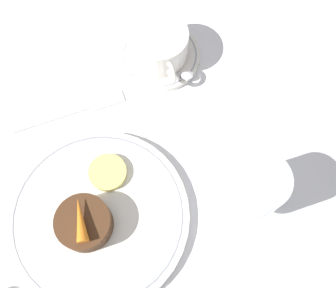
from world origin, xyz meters
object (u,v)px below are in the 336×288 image
at_px(coffee_cup, 158,44).
at_px(dinner_plate, 99,216).
at_px(dessert_cake, 84,223).
at_px(fork, 82,108).
at_px(wine_glass, 256,187).

bearing_deg(coffee_cup, dinner_plate, -38.69).
bearing_deg(dessert_cake, fork, 165.78).
height_order(wine_glass, dessert_cake, wine_glass).
bearing_deg(wine_glass, dinner_plate, -104.83).
bearing_deg(wine_glass, dessert_cake, -101.86).
relative_size(wine_glass, dessert_cake, 1.52).
relative_size(coffee_cup, fork, 0.67).
relative_size(dinner_plate, fork, 1.43).
bearing_deg(dinner_plate, dessert_cake, -68.44).
distance_m(coffee_cup, wine_glass, 0.28).
distance_m(coffee_cup, dessert_cake, 0.30).
bearing_deg(fork, dessert_cake, -14.22).
distance_m(fork, dessert_cake, 0.19).
height_order(dinner_plate, fork, dinner_plate).
height_order(dinner_plate, coffee_cup, coffee_cup).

